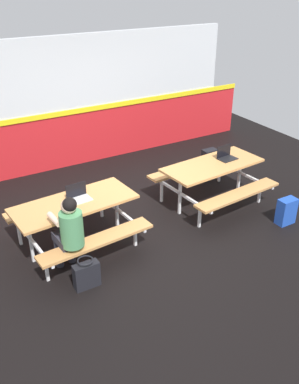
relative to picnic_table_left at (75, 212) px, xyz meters
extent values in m
cube|color=black|center=(1.26, 0.07, -0.58)|extent=(10.00, 10.00, 0.02)
cube|color=red|center=(1.26, 2.82, -0.02)|extent=(8.00, 0.12, 1.10)
cube|color=yellow|center=(1.26, 2.76, 0.58)|extent=(8.00, 0.03, 0.10)
cube|color=silver|center=(1.26, 2.82, 1.33)|extent=(6.72, 0.12, 1.40)
cube|color=tan|center=(0.00, 0.00, 0.15)|extent=(1.81, 0.90, 0.04)
cube|color=tan|center=(0.05, -0.63, -0.14)|extent=(1.69, 0.42, 0.04)
cube|color=tan|center=(-0.05, 0.63, -0.14)|extent=(1.69, 0.42, 0.04)
cube|color=white|center=(-0.70, -0.06, -0.22)|extent=(0.04, 0.04, 0.70)
cube|color=white|center=(-0.70, -0.06, -0.18)|extent=(0.17, 1.55, 0.04)
cube|color=white|center=(-0.65, -0.57, -0.37)|extent=(0.04, 0.04, 0.41)
cube|color=white|center=(-0.74, 0.45, -0.37)|extent=(0.04, 0.04, 0.41)
cube|color=white|center=(0.70, 0.06, -0.22)|extent=(0.04, 0.04, 0.70)
cube|color=white|center=(0.70, 0.06, -0.18)|extent=(0.17, 1.55, 0.04)
cube|color=white|center=(0.74, -0.45, -0.37)|extent=(0.04, 0.04, 0.41)
cube|color=white|center=(0.65, 0.57, -0.37)|extent=(0.04, 0.04, 0.41)
cube|color=tan|center=(2.52, 0.05, 0.15)|extent=(1.81, 0.90, 0.04)
cube|color=tan|center=(2.58, -0.59, -0.14)|extent=(1.69, 0.42, 0.04)
cube|color=tan|center=(2.47, 0.68, -0.14)|extent=(1.69, 0.42, 0.04)
cube|color=white|center=(1.83, -0.01, -0.22)|extent=(0.04, 0.04, 0.70)
cube|color=white|center=(1.83, -0.01, -0.18)|extent=(0.17, 1.55, 0.04)
cube|color=white|center=(1.87, -0.52, -0.37)|extent=(0.04, 0.04, 0.41)
cube|color=white|center=(1.78, 0.49, -0.37)|extent=(0.04, 0.04, 0.41)
cube|color=white|center=(3.22, 0.11, -0.22)|extent=(0.04, 0.04, 0.70)
cube|color=white|center=(3.22, 0.11, -0.18)|extent=(0.17, 1.55, 0.04)
cube|color=white|center=(3.26, -0.40, -0.37)|extent=(0.04, 0.04, 0.41)
cube|color=white|center=(3.18, 0.61, -0.37)|extent=(0.04, 0.04, 0.41)
cylinder|color=#2D2D38|center=(-0.40, -0.35, -0.35)|extent=(0.11, 0.11, 0.45)
cylinder|color=#2D2D38|center=(-0.23, -0.33, -0.35)|extent=(0.11, 0.11, 0.45)
cube|color=#2D2D38|center=(-0.30, -0.49, -0.06)|extent=(0.33, 0.40, 0.12)
cylinder|color=#4C8C59|center=(-0.29, -0.66, 0.18)|extent=(0.30, 0.30, 0.48)
cylinder|color=beige|center=(-0.44, -0.47, 0.27)|extent=(0.11, 0.31, 0.08)
cylinder|color=beige|center=(-0.17, -0.45, 0.27)|extent=(0.11, 0.31, 0.08)
sphere|color=beige|center=(-0.29, -0.64, 0.51)|extent=(0.20, 0.20, 0.20)
sphere|color=black|center=(-0.29, -0.67, 0.54)|extent=(0.18, 0.18, 0.18)
cube|color=silver|center=(0.09, 0.01, 0.17)|extent=(0.34, 0.25, 0.01)
cube|color=black|center=(0.08, 0.11, 0.29)|extent=(0.32, 0.04, 0.21)
cube|color=black|center=(2.87, 0.08, 0.17)|extent=(0.34, 0.25, 0.01)
cube|color=black|center=(2.86, 0.18, 0.29)|extent=(0.32, 0.04, 0.21)
cube|color=#1E47B2|center=(3.15, -1.13, -0.35)|extent=(0.30, 0.18, 0.44)
cube|color=#1E47B2|center=(3.15, -1.02, -0.42)|extent=(0.21, 0.04, 0.19)
cube|color=black|center=(-0.24, -0.94, -0.39)|extent=(0.34, 0.14, 0.36)
torus|color=black|center=(-0.24, -0.94, -0.15)|extent=(0.21, 0.21, 0.02)
cube|color=black|center=(3.34, 1.15, -0.35)|extent=(0.30, 0.18, 0.44)
cube|color=black|center=(3.34, 1.26, -0.42)|extent=(0.21, 0.04, 0.19)
camera|label=1|loc=(-1.70, -5.04, 3.12)|focal=39.30mm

